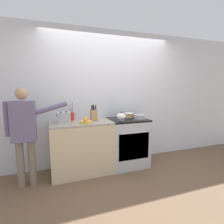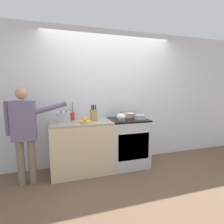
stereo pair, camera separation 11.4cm
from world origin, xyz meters
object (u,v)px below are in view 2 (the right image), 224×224
object	(u,v)px
mixing_bowl	(140,117)
layer_cake	(129,116)
utensil_crock	(72,116)
toaster	(64,117)
person_baker	(25,129)
knife_block	(94,115)
fruit_bowl	(86,121)
stove_range	(128,142)
tea_kettle	(121,117)

from	to	relation	value
mixing_bowl	layer_cake	bearing A→B (deg)	123.99
utensil_crock	toaster	size ratio (longest dim) A/B	1.45
person_baker	layer_cake	bearing A→B (deg)	22.11
knife_block	fruit_bowl	size ratio (longest dim) A/B	1.47
fruit_bowl	person_baker	distance (m)	0.93
knife_block	person_baker	bearing A→B (deg)	-169.35
stove_range	knife_block	size ratio (longest dim) A/B	3.15
fruit_bowl	layer_cake	bearing A→B (deg)	15.79
mixing_bowl	knife_block	bearing A→B (deg)	171.94
mixing_bowl	fruit_bowl	bearing A→B (deg)	-176.65
knife_block	utensil_crock	size ratio (longest dim) A/B	0.87
stove_range	toaster	world-z (taller)	toaster
stove_range	utensil_crock	world-z (taller)	utensil_crock
knife_block	utensil_crock	bearing A→B (deg)	155.34
utensil_crock	stove_range	bearing A→B (deg)	-11.60
toaster	utensil_crock	bearing A→B (deg)	48.25
mixing_bowl	stove_range	bearing A→B (deg)	158.20
utensil_crock	person_baker	world-z (taller)	person_baker
stove_range	fruit_bowl	size ratio (longest dim) A/B	4.61
stove_range	layer_cake	distance (m)	0.52
layer_cake	tea_kettle	bearing A→B (deg)	-138.31
tea_kettle	person_baker	size ratio (longest dim) A/B	0.13
layer_cake	fruit_bowl	xyz separation A→B (m)	(-0.90, -0.26, -0.01)
stove_range	layer_cake	size ratio (longest dim) A/B	4.27
knife_block	toaster	bearing A→B (deg)	178.70
tea_kettle	stove_range	bearing A→B (deg)	33.31
stove_range	knife_block	distance (m)	0.86
layer_cake	toaster	size ratio (longest dim) A/B	0.94
stove_range	knife_block	world-z (taller)	knife_block
tea_kettle	mixing_bowl	world-z (taller)	tea_kettle
utensil_crock	toaster	world-z (taller)	utensil_crock
layer_cake	utensil_crock	distance (m)	1.11
tea_kettle	toaster	bearing A→B (deg)	170.52
tea_kettle	toaster	world-z (taller)	toaster
tea_kettle	mixing_bowl	distance (m)	0.39
knife_block	toaster	world-z (taller)	knife_block
fruit_bowl	stove_range	bearing A→B (deg)	9.93
layer_cake	knife_block	distance (m)	0.73
fruit_bowl	utensil_crock	bearing A→B (deg)	119.34
tea_kettle	person_baker	distance (m)	1.58
fruit_bowl	toaster	bearing A→B (deg)	150.55
fruit_bowl	person_baker	world-z (taller)	person_baker
knife_block	utensil_crock	xyz separation A→B (m)	(-0.38, 0.17, -0.03)
stove_range	knife_block	bearing A→B (deg)	176.69
stove_range	person_baker	world-z (taller)	person_baker
mixing_bowl	fruit_bowl	distance (m)	1.04
stove_range	toaster	bearing A→B (deg)	177.58
mixing_bowl	fruit_bowl	xyz separation A→B (m)	(-1.04, -0.06, -0.01)
knife_block	person_baker	xyz separation A→B (m)	(-1.10, -0.21, -0.13)
layer_cake	toaster	bearing A→B (deg)	-177.16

